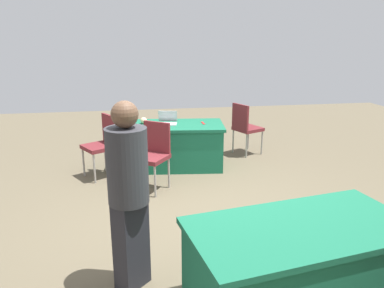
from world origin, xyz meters
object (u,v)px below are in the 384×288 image
Objects in this scene: table_mid_left at (299,267)px; scissors_red at (203,123)px; laptop_silver at (167,121)px; yarn_ball at (144,121)px; chair_near_front at (245,125)px; chair_tucked_right at (153,152)px; person_presenter at (128,189)px; chair_aisle at (103,142)px; table_foreground at (171,145)px.

table_mid_left is 3.59m from scissors_red.
yarn_ball is at bearing 1.23° from laptop_silver.
yarn_ball is at bearing -73.85° from table_mid_left.
table_mid_left is 5.12× the size of laptop_silver.
chair_near_front reaches higher than yarn_ball.
chair_near_front reaches higher than laptop_silver.
chair_tucked_right is 1.03m from laptop_silver.
scissors_red is (-1.23, -3.07, -0.18)m from person_presenter.
chair_near_front is 4.14m from person_presenter.
person_presenter reaches higher than table_mid_left.
yarn_ball is at bearing -89.74° from chair_aisle.
table_foreground is 0.97× the size of table_mid_left.
laptop_silver is (-1.04, -0.32, 0.21)m from chair_aisle.
scissors_red is (-0.90, -0.90, 0.18)m from chair_tucked_right.
chair_near_front is 2.63m from chair_aisle.
yarn_ball is (-0.65, -0.39, 0.23)m from chair_aisle.
person_presenter is at bearing -54.97° from chair_near_front.
chair_tucked_right is 5.38× the size of scissors_red.
chair_aisle reaches higher than chair_near_front.
table_foreground is 4.99× the size of laptop_silver.
table_mid_left is 1.95× the size of chair_aisle.
person_presenter reaches higher than chair_tucked_right.
chair_tucked_right is 2.23m from person_presenter.
person_presenter is 15.26× the size of yarn_ball.
laptop_silver reaches higher than table_foreground.
laptop_silver is 3.40× the size of yarn_ball.
table_foreground is at bearing -79.93° from table_mid_left.
chair_aisle is 0.79m from yarn_ball.
scissors_red is at bearing -86.19° from chair_near_front.
yarn_ball is (1.07, -3.70, 0.42)m from table_mid_left.
person_presenter reaches higher than table_foreground.
yarn_ball is (0.39, -0.07, 0.01)m from laptop_silver.
person_presenter reaches higher than chair_aisle.
chair_near_front reaches higher than table_mid_left.
chair_aisle is at bearing -5.55° from chair_tucked_right.
person_presenter is 3.21m from yarn_ball.
chair_aisle reaches higher than laptop_silver.
chair_aisle is (0.73, -0.64, 0.00)m from chair_tucked_right.
chair_aisle is (1.09, 0.28, 0.19)m from table_foreground.
scissors_red is at bearing -99.71° from chair_tucked_right.
chair_aisle is 0.58× the size of person_presenter.
chair_aisle reaches higher than table_foreground.
chair_tucked_right is at bearing -161.81° from chair_aisle.
table_foreground is 1.92× the size of chair_near_front.
yarn_ball is at bearing -14.48° from table_foreground.
person_presenter is (2.12, 3.54, 0.37)m from chair_near_front.
chair_near_front is 8.84× the size of yarn_ball.
table_foreground is at bearing -96.74° from chair_near_front.
chair_aisle reaches higher than table_mid_left.
scissors_red is at bearing -155.52° from person_presenter.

